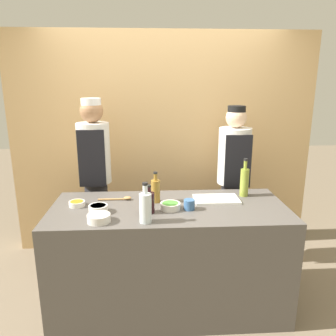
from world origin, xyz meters
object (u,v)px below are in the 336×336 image
Objects in this scene: sauce_bowl_green at (170,206)px; bottle_wine at (149,202)px; chef_right at (233,180)px; bottle_clear at (145,207)px; cup_blue at (189,205)px; sauce_bowl_white at (99,218)px; cutting_board at (216,199)px; chef_left at (95,178)px; sauce_bowl_yellow at (98,208)px; sauce_bowl_orange at (77,203)px; wooden_spoon at (120,199)px; bottle_oil at (244,181)px; bottle_vinegar at (156,190)px.

bottle_wine is at bearing -161.86° from sauce_bowl_green.
chef_right is (0.68, 0.72, -0.02)m from sauce_bowl_green.
cup_blue is (0.34, 0.22, -0.08)m from bottle_clear.
bottle_clear is at bearing -4.24° from sauce_bowl_white.
sauce_bowl_white is 1.01m from cutting_board.
chef_left reaches higher than sauce_bowl_white.
bottle_wine is (0.39, -0.02, 0.05)m from sauce_bowl_yellow.
cutting_board is at bearing 22.50° from sauce_bowl_white.
sauce_bowl_green is at bearing -8.48° from sauce_bowl_orange.
sauce_bowl_green is 0.56m from sauce_bowl_yellow.
bottle_wine reaches higher than cutting_board.
chef_left is (-0.28, 0.49, 0.04)m from wooden_spoon.
chef_right is (1.24, 0.75, -0.03)m from sauce_bowl_yellow.
bottle_oil is 3.92× the size of cup_blue.
sauce_bowl_yellow is 0.43m from bottle_clear.
cutting_board is 1.69× the size of bottle_wine.
chef_left reaches higher than sauce_bowl_orange.
cutting_board is (0.96, 0.21, -0.02)m from sauce_bowl_yellow.
sauce_bowl_green reaches higher than wooden_spoon.
cup_blue reaches higher than sauce_bowl_green.
sauce_bowl_orange reaches higher than wooden_spoon.
bottle_vinegar is at bearing 78.80° from bottle_clear.
cutting_board is (0.93, 0.39, -0.02)m from sauce_bowl_white.
bottle_clear is 1.00m from bottle_oil.
bottle_oil reaches higher than cup_blue.
sauce_bowl_green is 1.00m from chef_left.
sauce_bowl_green is 0.42× the size of cutting_board.
cutting_board is at bearing 0.60° from bottle_vinegar.
cutting_board is 0.61m from chef_right.
chef_right is (0.54, 0.73, -0.04)m from cup_blue.
sauce_bowl_yellow is 0.43× the size of bottle_oil.
chef_right is at bearing 37.42° from sauce_bowl_white.
chef_left reaches higher than cup_blue.
chef_right is (1.10, 0.49, -0.01)m from wooden_spoon.
sauce_bowl_green is at bearing 3.26° from sauce_bowl_yellow.
bottle_vinegar is (-0.52, -0.01, 0.09)m from cutting_board.
wooden_spoon is at bearing 19.39° from sauce_bowl_orange.
bottle_wine reaches higher than sauce_bowl_white.
sauce_bowl_white is 0.40m from bottle_wine.
cutting_board is 0.52m from bottle_vinegar.
cutting_board is (1.16, 0.06, -0.01)m from sauce_bowl_orange.
chef_left reaches higher than wooden_spoon.
cutting_board is 1.11× the size of bottle_oil.
bottle_vinegar is 0.97m from chef_right.
cup_blue reaches higher than cutting_board.
chef_left is at bearing 117.83° from bottle_clear.
wooden_spoon is at bearing 75.22° from sauce_bowl_white.
chef_left is (-0.70, 0.72, 0.03)m from sauce_bowl_green.
chef_left reaches higher than bottle_oil.
sauce_bowl_yellow is 0.49× the size of bottle_clear.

